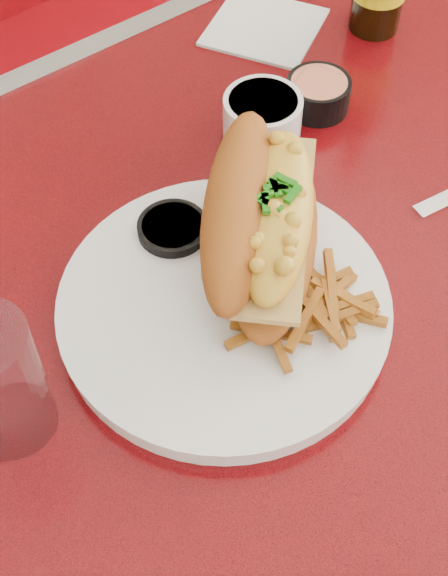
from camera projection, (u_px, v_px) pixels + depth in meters
ground at (317, 515)px, 1.38m from camera, size 8.00×8.00×0.00m
diner_table at (368, 315)px, 0.89m from camera, size 1.23×0.83×0.77m
booth_bench_far at (50, 134)px, 1.53m from camera, size 1.20×0.51×0.90m
dinner_plate at (224, 308)px, 0.69m from camera, size 0.32×0.32×0.02m
mac_hoagie at (262, 219)px, 0.68m from camera, size 0.24×0.24×0.10m
fries_pile at (305, 314)px, 0.66m from camera, size 0.10×0.09×0.03m
fork at (274, 249)px, 0.72m from camera, size 0.02×0.15×0.00m
gravy_ramekin at (262, 116)px, 0.82m from camera, size 0.09×0.09×0.04m
sauce_cup_left at (173, 235)px, 0.73m from camera, size 0.07×0.07×0.03m
sauce_cup_right at (318, 93)px, 0.84m from camera, size 0.07×0.07×0.03m
paper_napkin at (264, 27)px, 0.94m from camera, size 0.17×0.17×0.00m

